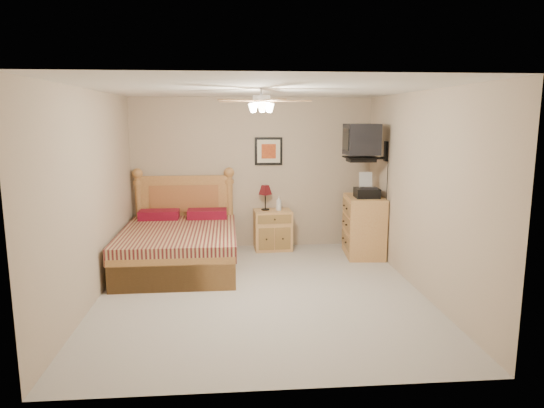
{
  "coord_description": "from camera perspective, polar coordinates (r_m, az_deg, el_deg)",
  "views": [
    {
      "loc": [
        -0.36,
        -5.82,
        2.17
      ],
      "look_at": [
        0.21,
        0.9,
        0.97
      ],
      "focal_mm": 32.0,
      "sensor_mm": 36.0,
      "label": 1
    }
  ],
  "objects": [
    {
      "name": "floor",
      "position": [
        6.23,
        -1.28,
        -10.28
      ],
      "size": [
        4.5,
        4.5,
        0.0
      ],
      "primitive_type": "plane",
      "color": "#A8A298",
      "rests_on": "ground"
    },
    {
      "name": "ceiling",
      "position": [
        5.84,
        -1.37,
        13.35
      ],
      "size": [
        4.0,
        4.5,
        0.04
      ],
      "primitive_type": "cube",
      "color": "white",
      "rests_on": "ground"
    },
    {
      "name": "wall_back",
      "position": [
        8.13,
        -2.31,
        3.62
      ],
      "size": [
        4.0,
        0.04,
        2.5
      ],
      "primitive_type": "cube",
      "color": "tan",
      "rests_on": "ground"
    },
    {
      "name": "wall_front",
      "position": [
        3.71,
        0.85,
        -4.28
      ],
      "size": [
        4.0,
        0.04,
        2.5
      ],
      "primitive_type": "cube",
      "color": "tan",
      "rests_on": "ground"
    },
    {
      "name": "wall_left",
      "position": [
        6.12,
        -20.36,
        0.83
      ],
      "size": [
        0.04,
        4.5,
        2.5
      ],
      "primitive_type": "cube",
      "color": "tan",
      "rests_on": "ground"
    },
    {
      "name": "wall_right",
      "position": [
        6.35,
        17.0,
        1.34
      ],
      "size": [
        0.04,
        4.5,
        2.5
      ],
      "primitive_type": "cube",
      "color": "tan",
      "rests_on": "ground"
    },
    {
      "name": "bed",
      "position": [
        7.14,
        -10.94,
        -2.08
      ],
      "size": [
        1.62,
        2.12,
        1.37
      ],
      "primitive_type": null,
      "rotation": [
        0.0,
        0.0,
        0.01
      ],
      "color": "#A26C3B",
      "rests_on": "ground"
    },
    {
      "name": "nightstand",
      "position": [
        8.07,
        0.09,
        -3.06
      ],
      "size": [
        0.63,
        0.49,
        0.66
      ],
      "primitive_type": "cube",
      "rotation": [
        0.0,
        0.0,
        0.05
      ],
      "color": "tan",
      "rests_on": "ground"
    },
    {
      "name": "table_lamp",
      "position": [
        8.01,
        -0.8,
        0.76
      ],
      "size": [
        0.24,
        0.24,
        0.42
      ],
      "primitive_type": null,
      "rotation": [
        0.0,
        0.0,
        -0.05
      ],
      "color": "#591117",
      "rests_on": "nightstand"
    },
    {
      "name": "lotion_bottle",
      "position": [
        7.98,
        0.8,
        0.1
      ],
      "size": [
        0.1,
        0.1,
        0.24
      ],
      "primitive_type": "imported",
      "rotation": [
        0.0,
        0.0,
        -0.02
      ],
      "color": "white",
      "rests_on": "nightstand"
    },
    {
      "name": "framed_picture",
      "position": [
        8.1,
        -0.41,
        6.23
      ],
      "size": [
        0.46,
        0.04,
        0.46
      ],
      "primitive_type": "cube",
      "color": "black",
      "rests_on": "wall_back"
    },
    {
      "name": "dresser",
      "position": [
        7.82,
        10.77,
        -2.57
      ],
      "size": [
        0.62,
        0.85,
        0.95
      ],
      "primitive_type": "cube",
      "rotation": [
        0.0,
        0.0,
        -0.08
      ],
      "color": "#B97942",
      "rests_on": "ground"
    },
    {
      "name": "fax_machine",
      "position": [
        7.6,
        11.13,
        2.17
      ],
      "size": [
        0.38,
        0.4,
        0.38
      ],
      "primitive_type": null,
      "rotation": [
        0.0,
        0.0,
        -0.05
      ],
      "color": "black",
      "rests_on": "dresser"
    },
    {
      "name": "magazine_lower",
      "position": [
        7.96,
        10.45,
        1.25
      ],
      "size": [
        0.27,
        0.31,
        0.02
      ],
      "primitive_type": "imported",
      "rotation": [
        0.0,
        0.0,
        0.35
      ],
      "color": "beige",
      "rests_on": "dresser"
    },
    {
      "name": "magazine_upper",
      "position": [
        7.97,
        10.38,
        1.43
      ],
      "size": [
        0.22,
        0.29,
        0.02
      ],
      "primitive_type": "imported",
      "rotation": [
        0.0,
        0.0,
        0.01
      ],
      "color": "tan",
      "rests_on": "magazine_lower"
    },
    {
      "name": "wall_tv",
      "position": [
        7.48,
        11.61,
        7.16
      ],
      "size": [
        0.56,
        0.46,
        0.58
      ],
      "primitive_type": null,
      "color": "black",
      "rests_on": "wall_right"
    },
    {
      "name": "ceiling_fan",
      "position": [
        5.64,
        -1.24,
        12.04
      ],
      "size": [
        1.14,
        1.14,
        0.28
      ],
      "primitive_type": null,
      "color": "silver",
      "rests_on": "ceiling"
    }
  ]
}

